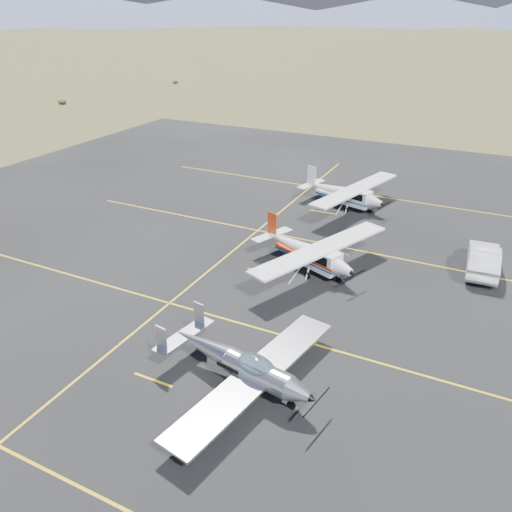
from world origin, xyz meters
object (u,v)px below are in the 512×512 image
Objects in this scene: aircraft_low_wing at (242,365)px; sedan at (483,259)px; aircraft_cessna at (308,250)px; aircraft_plain at (344,192)px.

sedan is (8.38, 15.59, -0.20)m from aircraft_low_wing.
aircraft_cessna is at bearing 20.77° from sedan.
aircraft_cessna is (-1.33, 11.24, 0.15)m from aircraft_low_wing.
aircraft_cessna is 10.65m from sedan.
aircraft_cessna reaches higher than sedan.
sedan is at bearing 71.96° from aircraft_low_wing.
aircraft_plain is at bearing 118.79° from aircraft_cessna.
aircraft_cessna is 0.97× the size of aircraft_plain.
aircraft_plain reaches higher than aircraft_cessna.
aircraft_low_wing is 11.32m from aircraft_cessna.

